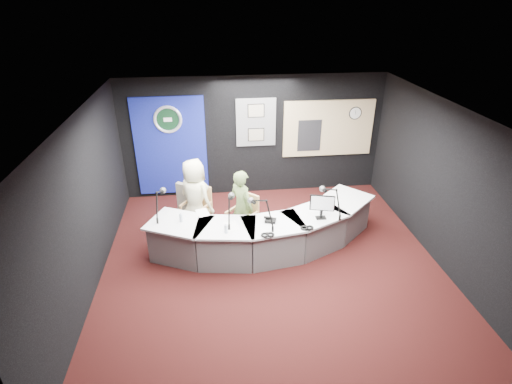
{
  "coord_description": "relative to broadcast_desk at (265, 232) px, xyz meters",
  "views": [
    {
      "loc": [
        -0.96,
        -5.73,
        4.47
      ],
      "look_at": [
        -0.2,
        0.8,
        1.1
      ],
      "focal_mm": 28.0,
      "sensor_mm": 36.0,
      "label": 1
    }
  ],
  "objects": [
    {
      "name": "person_man",
      "position": [
        -1.3,
        0.77,
        0.42
      ],
      "size": [
        0.91,
        0.89,
        1.58
      ],
      "primitive_type": "imported",
      "rotation": [
        0.0,
        0.0,
        2.41
      ],
      "color": "beige",
      "rests_on": "ground"
    },
    {
      "name": "booth_glow",
      "position": [
        1.8,
        2.41,
        1.18
      ],
      "size": [
        2.0,
        0.02,
        1.2
      ],
      "primitive_type": "cube",
      "color": "#FFC7A1",
      "rests_on": "booth_window_frame"
    },
    {
      "name": "desk_phone",
      "position": [
        0.05,
        -0.26,
        0.4
      ],
      "size": [
        0.22,
        0.2,
        0.05
      ],
      "primitive_type": "cube",
      "rotation": [
        0.0,
        0.0,
        -0.3
      ],
      "color": "black",
      "rests_on": "broadcast_desk"
    },
    {
      "name": "boom_mic_c",
      "position": [
        -0.12,
        -0.31,
        0.68
      ],
      "size": [
        0.44,
        0.65,
        0.6
      ],
      "primitive_type": null,
      "color": "black",
      "rests_on": "broadcast_desk"
    },
    {
      "name": "booth_window_frame",
      "position": [
        1.8,
        2.42,
        1.18
      ],
      "size": [
        2.12,
        0.06,
        1.32
      ],
      "primitive_type": "cube",
      "color": "tan",
      "rests_on": "wall_back"
    },
    {
      "name": "boom_mic_d",
      "position": [
        1.2,
        -0.04,
        0.68
      ],
      "size": [
        0.31,
        0.71,
        0.6
      ],
      "primitive_type": null,
      "color": "black",
      "rests_on": "broadcast_desk"
    },
    {
      "name": "notepad",
      "position": [
        -0.65,
        -0.33,
        0.38
      ],
      "size": [
        0.29,
        0.37,
        0.0
      ],
      "primitive_type": "cube",
      "rotation": [
        0.0,
        0.0,
        0.21
      ],
      "color": "white",
      "rests_on": "broadcast_desk"
    },
    {
      "name": "broadcast_desk",
      "position": [
        0.0,
        0.0,
        0.0
      ],
      "size": [
        4.5,
        1.9,
        0.75
      ],
      "primitive_type": null,
      "color": "silver",
      "rests_on": "ground"
    },
    {
      "name": "armchair_left",
      "position": [
        -1.3,
        0.77,
        0.1
      ],
      "size": [
        0.74,
        0.74,
        0.95
      ],
      "primitive_type": null,
      "rotation": [
        0.0,
        0.0,
        -0.56
      ],
      "color": "tan",
      "rests_on": "ground"
    },
    {
      "name": "framed_photo_lower",
      "position": [
        0.1,
        2.39,
        1.09
      ],
      "size": [
        0.34,
        0.02,
        0.27
      ],
      "primitive_type": "cube",
      "color": "gray",
      "rests_on": "pinboard"
    },
    {
      "name": "boom_mic_a",
      "position": [
        -1.91,
        0.23,
        0.68
      ],
      "size": [
        0.19,
        0.74,
        0.6
      ],
      "primitive_type": null,
      "color": "black",
      "rests_on": "broadcast_desk"
    },
    {
      "name": "water_bottles",
      "position": [
        -0.25,
        -0.29,
        0.46
      ],
      "size": [
        2.62,
        0.54,
        0.18
      ],
      "primitive_type": null,
      "color": "silver",
      "rests_on": "broadcast_desk"
    },
    {
      "name": "equipment_rack",
      "position": [
        1.35,
        2.39,
        1.03
      ],
      "size": [
        0.55,
        0.02,
        0.75
      ],
      "primitive_type": "cube",
      "color": "black",
      "rests_on": "booth_window_frame"
    },
    {
      "name": "wall_back",
      "position": [
        0.05,
        2.45,
        1.02
      ],
      "size": [
        6.0,
        0.02,
        2.8
      ],
      "primitive_type": "cube",
      "color": "black",
      "rests_on": "ground"
    },
    {
      "name": "headphones_far",
      "position": [
        -0.06,
        -0.7,
        0.39
      ],
      "size": [
        0.21,
        0.21,
        0.03
      ],
      "primitive_type": "torus",
      "color": "black",
      "rests_on": "broadcast_desk"
    },
    {
      "name": "computer_monitor",
      "position": [
        0.98,
        -0.24,
        0.7
      ],
      "size": [
        0.38,
        0.12,
        0.26
      ],
      "primitive_type": "cube",
      "rotation": [
        0.0,
        0.0,
        -0.27
      ],
      "color": "black",
      "rests_on": "broadcast_desk"
    },
    {
      "name": "draped_jacket",
      "position": [
        -1.45,
        0.98,
        0.24
      ],
      "size": [
        0.48,
        0.35,
        0.7
      ],
      "primitive_type": "cube",
      "rotation": [
        0.0,
        0.0,
        -0.56
      ],
      "color": "slate",
      "rests_on": "armchair_left"
    },
    {
      "name": "wall_right",
      "position": [
        3.05,
        -0.55,
        1.02
      ],
      "size": [
        0.02,
        6.0,
        2.8
      ],
      "primitive_type": "cube",
      "color": "black",
      "rests_on": "ground"
    },
    {
      "name": "wall_clock",
      "position": [
        2.4,
        2.39,
        1.52
      ],
      "size": [
        0.28,
        0.01,
        0.28
      ],
      "primitive_type": "cylinder",
      "rotation": [
        1.57,
        0.0,
        0.0
      ],
      "color": "white",
      "rests_on": "booth_window_frame"
    },
    {
      "name": "pinboard",
      "position": [
        0.1,
        2.42,
        1.38
      ],
      "size": [
        0.9,
        0.04,
        1.1
      ],
      "primitive_type": "cube",
      "color": "slate",
      "rests_on": "wall_back"
    },
    {
      "name": "agency_seal",
      "position": [
        -1.85,
        2.38,
        1.52
      ],
      "size": [
        0.63,
        0.07,
        0.63
      ],
      "primitive_type": "torus",
      "rotation": [
        1.57,
        0.0,
        0.0
      ],
      "color": "silver",
      "rests_on": "backdrop_panel"
    },
    {
      "name": "ceiling",
      "position": [
        0.05,
        -0.55,
        2.42
      ],
      "size": [
        6.0,
        6.0,
        0.02
      ],
      "primitive_type": "cube",
      "color": "silver",
      "rests_on": "ground"
    },
    {
      "name": "person_woman",
      "position": [
        -0.41,
        0.34,
        0.38
      ],
      "size": [
        0.62,
        0.65,
        1.5
      ],
      "primitive_type": "imported",
      "rotation": [
        0.0,
        0.0,
        2.24
      ],
      "color": "#5C753D",
      "rests_on": "ground"
    },
    {
      "name": "framed_photo_upper",
      "position": [
        0.1,
        2.39,
        1.65
      ],
      "size": [
        0.34,
        0.02,
        0.27
      ],
      "primitive_type": "cube",
      "color": "gray",
      "rests_on": "pinboard"
    },
    {
      "name": "seal_center",
      "position": [
        -1.85,
        2.38,
        1.52
      ],
      "size": [
        0.48,
        0.01,
        0.48
      ],
      "primitive_type": "cylinder",
      "rotation": [
        1.57,
        0.0,
        0.0
      ],
      "color": "black",
      "rests_on": "backdrop_panel"
    },
    {
      "name": "headphones_near",
      "position": [
        0.65,
        -0.56,
        0.39
      ],
      "size": [
        0.19,
        0.19,
        0.03
      ],
      "primitive_type": "torus",
      "color": "black",
      "rests_on": "broadcast_desk"
    },
    {
      "name": "armchair_right",
      "position": [
        -0.41,
        0.34,
        0.16
      ],
      "size": [
        0.85,
        0.85,
        1.07
      ],
      "primitive_type": null,
      "rotation": [
        0.0,
        0.0,
        -0.76
      ],
      "color": "tan",
      "rests_on": "ground"
    },
    {
      "name": "backdrop_panel",
      "position": [
        -1.85,
        2.42,
        0.88
      ],
      "size": [
        1.6,
        0.05,
        2.3
      ],
      "primitive_type": "cube",
      "color": "navy",
      "rests_on": "wall_back"
    },
    {
      "name": "wall_left",
      "position": [
        -2.95,
        -0.55,
        1.02
      ],
      "size": [
        0.02,
        6.0,
        2.8
      ],
      "primitive_type": "cube",
      "color": "black",
      "rests_on": "ground"
    },
    {
      "name": "paper_stack",
      "position": [
        -1.15,
        0.21,
        0.38
      ],
      "size": [
        0.29,
        0.35,
        0.0
      ],
      "primitive_type": "cube",
      "rotation": [
        0.0,
        0.0,
        0.28
      ],
      "color": "white",
      "rests_on": "broadcast_desk"
    },
    {
      "name": "wall_front",
      "position": [
        0.05,
        -3.55,
        1.02
      ],
      "size": [
        6.0,
        0.02,
        2.8
      ],
      "primitive_type": "cube",
      "color": "black",
      "rests_on": "ground"
    },
    {
      "name": "boom_mic_b",
      "position": [
        -0.65,
        -0.13,
        0.68
      ],
      "size": [
        0.21,
        0.73,
        0.6
      ],
      "primitive_type": null,
      "color": "black",
      "rests_on": "broadcast_desk"
    },
    {
      "name": "ground",
      "position": [
        0.05,
        -0.55,
        -0.38
      ],
      "size": [
        6.0,
        6.0,
        0.0
      ],
      "primitive_type": "plane",
      "color": "black",
      "rests_on": "ground"
    }
  ]
}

